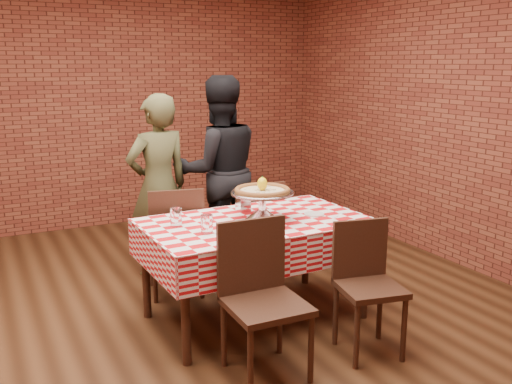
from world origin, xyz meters
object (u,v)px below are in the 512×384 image
Objects in this scene: water_glass_left at (207,224)px; water_glass_right at (176,217)px; condiment_caddy at (243,203)px; pizza at (262,191)px; chair_far_left at (175,239)px; chair_far_right at (253,229)px; diner_olive at (158,186)px; pizza_stand at (262,206)px; table at (255,270)px; diner_black at (219,171)px; chair_near_left at (266,303)px; chair_near_right at (370,291)px.

water_glass_left is 0.29m from water_glass_right.
water_glass_left is at bearing -146.78° from condiment_caddy.
condiment_caddy is at bearing 14.13° from water_glass_right.
chair_far_left is (-0.42, 0.75, -0.51)m from pizza.
chair_far_right is 0.55× the size of diner_olive.
water_glass_right is (-0.61, 0.14, -0.15)m from pizza.
water_glass_right is (-0.61, 0.14, -0.04)m from pizza_stand.
condiment_caddy is 0.72m from chair_far_left.
diner_olive is (-0.35, 1.21, 0.44)m from table.
table is at bearing 65.81° from chair_far_right.
condiment_caddy reaches higher than water_glass_left.
pizza_stand is 1.16× the size of pizza.
water_glass_right reaches higher than table.
table is at bearing 85.47° from diner_black.
chair_far_left is (0.07, 0.88, -0.36)m from water_glass_left.
pizza is 1.32m from diner_black.
pizza_stand is 0.50× the size of chair_near_left.
water_glass_left is at bearing -161.51° from table.
pizza_stand is 0.90m from chair_near_left.
chair_far_right is (0.90, 0.61, -0.37)m from water_glass_right.
table is 1.77× the size of chair_far_right.
condiment_caddy is 0.67m from chair_far_right.
water_glass_left is at bearing 103.74° from chair_near_left.
chair_far_right is at bearing 68.16° from pizza_stand.
pizza_stand is 3.51× the size of condiment_caddy.
chair_far_right is (0.30, 0.74, -0.41)m from pizza_stand.
pizza_stand is 0.52× the size of chair_far_right.
chair_near_right is at bearing 129.00° from chair_far_left.
diner_olive is at bearing 13.82° from diner_black.
water_glass_right is 0.96× the size of condiment_caddy.
pizza is at bearing 15.01° from water_glass_left.
water_glass_right is 1.11m from diner_olive.
pizza_stand reaches higher than condiment_caddy.
chair_near_left is at bearing -77.54° from water_glass_left.
water_glass_right is at bearing 107.75° from chair_near_left.
diner_olive is at bearing -80.72° from chair_far_left.
chair_near_left reaches higher than table.
diner_black is (0.26, 1.28, 0.51)m from table.
diner_olive is at bearing 103.68° from condiment_caddy.
chair_near_left is (0.26, -0.87, -0.35)m from water_glass_right.
pizza is 0.25× the size of diner_olive.
chair_far_right is at bearing -168.86° from chair_far_left.
water_glass_left is 0.71m from chair_near_left.
chair_far_left reaches higher than chair_far_right.
chair_far_left is (-0.40, 0.47, -0.37)m from condiment_caddy.
chair_far_right is 0.51× the size of diner_black.
pizza_stand is 0.29× the size of diner_olive.
chair_near_left is 1.48m from chair_far_left.
water_glass_right is at bearing 114.92° from water_glass_left.
condiment_caddy is 0.14× the size of chair_near_left.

